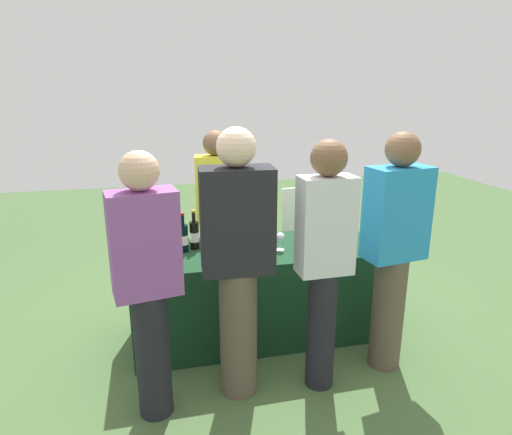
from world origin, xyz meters
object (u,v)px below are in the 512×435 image
guest_1 (238,259)px  guest_2 (324,257)px  wine_glass_0 (175,251)px  wine_glass_2 (280,238)px  wine_glass_3 (315,239)px  guest_3 (394,246)px  wine_bottle_6 (339,222)px  wine_bottle_3 (261,231)px  wine_bottle_2 (217,235)px  server_pouring (217,212)px  menu_board (304,231)px  wine_bottle_1 (194,235)px  wine_glass_1 (241,241)px  wine_bottle_4 (271,227)px  wine_bottle_0 (183,238)px  guest_0 (147,280)px  wine_bottle_5 (309,224)px

guest_1 → guest_2: size_ratio=1.05×
wine_glass_0 → guest_1: (0.36, -0.50, 0.10)m
wine_glass_2 → wine_glass_3: (0.26, -0.07, -0.01)m
wine_glass_2 → guest_3: bearing=-40.4°
wine_bottle_6 → wine_glass_3: bearing=-137.0°
wine_bottle_6 → wine_bottle_3: bearing=-172.4°
wine_glass_2 → guest_2: (0.10, -0.65, 0.08)m
guest_2 → wine_bottle_2: bearing=123.5°
server_pouring → menu_board: (0.99, 0.47, -0.40)m
wine_bottle_1 → wine_glass_2: size_ratio=2.18×
wine_bottle_1 → wine_glass_1: size_ratio=2.11×
wine_bottle_6 → guest_1: guest_1 is taller
wine_bottle_1 → wine_glass_1: (0.33, -0.20, -0.01)m
wine_glass_2 → wine_bottle_2: bearing=161.0°
wine_bottle_4 → wine_glass_3: 0.39m
wine_glass_0 → wine_glass_3: (1.05, 0.02, -0.00)m
wine_glass_1 → guest_2: (0.40, -0.63, 0.08)m
wine_bottle_0 → wine_bottle_6: 1.30m
wine_bottle_1 → wine_bottle_2: bearing=-7.7°
wine_bottle_2 → server_pouring: bearing=81.8°
wine_bottle_2 → wine_glass_2: size_ratio=2.10×
wine_glass_2 → guest_3: size_ratio=0.08×
wine_bottle_2 → wine_bottle_0: bearing=-176.2°
guest_3 → menu_board: guest_3 is taller
wine_bottle_2 → guest_3: (1.10, -0.70, 0.06)m
wine_glass_3 → guest_0: bearing=-153.8°
wine_bottle_6 → wine_bottle_0: bearing=-176.0°
wine_glass_1 → server_pouring: bearing=96.1°
wine_bottle_6 → wine_glass_2: 0.62m
wine_glass_1 → guest_1: (-0.14, -0.57, 0.09)m
wine_bottle_5 → guest_1: (-0.76, -0.83, 0.08)m
wine_bottle_2 → wine_bottle_3: (0.34, -0.02, 0.01)m
server_pouring → guest_0: guest_0 is taller
wine_bottle_1 → guest_2: (0.73, -0.83, 0.07)m
wine_glass_2 → wine_bottle_5: bearing=38.0°
wine_glass_0 → wine_bottle_2: bearing=35.6°
wine_bottle_2 → server_pouring: 0.54m
wine_glass_2 → guest_2: 0.66m
guest_0 → guest_3: guest_3 is taller
wine_bottle_2 → guest_1: size_ratio=0.17×
wine_bottle_3 → wine_bottle_4: size_ratio=0.96×
wine_glass_1 → guest_3: 1.08m
wine_bottle_2 → wine_glass_3: bearing=-17.3°
wine_bottle_2 → wine_bottle_3: bearing=-3.4°
wine_bottle_2 → wine_glass_2: 0.49m
wine_glass_1 → guest_2: guest_2 is taller
wine_bottle_0 → guest_0: size_ratio=0.19×
wine_bottle_5 → guest_3: size_ratio=0.18×
wine_glass_1 → menu_board: bearing=52.6°
guest_0 → guest_2: bearing=-8.8°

